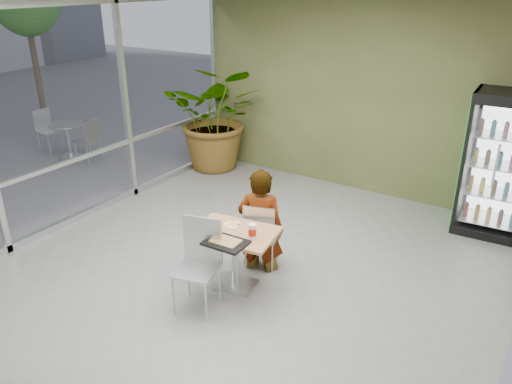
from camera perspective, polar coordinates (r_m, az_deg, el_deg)
ground at (r=6.28m, az=-2.02°, el=-9.84°), size 7.00×7.00×0.00m
room_envelope at (r=5.56m, az=-2.25°, el=4.08°), size 6.00×7.00×3.20m
storefront_frame at (r=7.63m, az=-21.15°, el=7.90°), size 0.10×7.00×3.20m
dining_table at (r=5.85m, az=-2.41°, el=-6.35°), size 1.05×0.81×0.75m
chair_far at (r=6.23m, az=0.54°, el=-4.50°), size 0.50×0.50×0.90m
chair_near at (r=5.58m, az=-6.49°, el=-7.29°), size 0.56×0.56×1.03m
seated_woman at (r=6.28m, az=0.52°, el=-4.37°), size 0.69×0.55×1.63m
pizza_plate at (r=5.88m, az=-2.72°, el=-3.68°), size 0.29×0.24×0.03m
soda_cup at (r=5.58m, az=-0.42°, el=-4.49°), size 0.09×0.09×0.16m
napkin_stack at (r=5.79m, az=-5.61°, el=-4.28°), size 0.19×0.19×0.02m
cafeteria_tray at (r=5.49m, az=-3.49°, el=-5.81°), size 0.48×0.36×0.03m
beverage_fridge at (r=7.72m, az=26.01°, el=2.75°), size 0.97×0.77×2.05m
potted_plant at (r=9.53m, az=-4.42°, el=8.53°), size 2.26×2.13×2.00m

